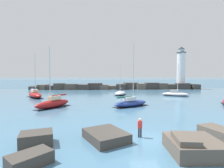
% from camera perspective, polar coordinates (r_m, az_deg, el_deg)
% --- Properties ---
extents(ground_plane, '(600.00, 600.00, 0.00)m').
position_cam_1_polar(ground_plane, '(15.70, 10.95, -17.15)').
color(ground_plane, teal).
extents(open_sea_beyond, '(400.00, 116.00, 0.01)m').
position_cam_1_polar(open_sea_beyond, '(124.54, -1.59, 0.64)').
color(open_sea_beyond, '#386684').
rests_on(open_sea_beyond, ground).
extents(breakwater_jetty, '(62.10, 6.71, 2.37)m').
position_cam_1_polar(breakwater_jetty, '(64.62, 1.71, -0.81)').
color(breakwater_jetty, '#423D38').
rests_on(breakwater_jetty, ground).
extents(lighthouse, '(4.03, 4.03, 15.88)m').
position_cam_1_polar(lighthouse, '(71.53, 21.60, 4.17)').
color(lighthouse, gray).
rests_on(lighthouse, ground).
extents(foreground_rocks, '(18.09, 7.40, 1.37)m').
position_cam_1_polar(foreground_rocks, '(13.82, 10.42, -17.95)').
color(foreground_rocks, '#423D38').
rests_on(foreground_rocks, ground).
extents(sailboat_moored_0, '(6.63, 4.38, 8.18)m').
position_cam_1_polar(sailboat_moored_0, '(47.00, 19.97, -2.98)').
color(sailboat_moored_0, white).
rests_on(sailboat_moored_0, ground).
extents(sailboat_moored_1, '(6.89, 5.27, 10.68)m').
position_cam_1_polar(sailboat_moored_1, '(30.01, 6.13, -6.09)').
color(sailboat_moored_1, navy).
rests_on(sailboat_moored_1, ground).
extents(sailboat_moored_2, '(5.23, 6.40, 9.84)m').
position_cam_1_polar(sailboat_moored_2, '(30.33, -18.69, -5.93)').
color(sailboat_moored_2, maroon).
rests_on(sailboat_moored_2, ground).
extents(sailboat_moored_3, '(6.08, 7.46, 10.09)m').
position_cam_1_polar(sailboat_moored_3, '(44.75, -23.86, -3.15)').
color(sailboat_moored_3, maroon).
rests_on(sailboat_moored_3, ground).
extents(sailboat_moored_4, '(4.10, 6.29, 7.95)m').
position_cam_1_polar(sailboat_moored_4, '(46.41, 2.75, -2.93)').
color(sailboat_moored_4, silver).
rests_on(sailboat_moored_4, ground).
extents(person_on_rocks, '(0.36, 0.22, 1.66)m').
position_cam_1_polar(person_on_rocks, '(15.68, 9.09, -13.62)').
color(person_on_rocks, '#282833').
rests_on(person_on_rocks, ground).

